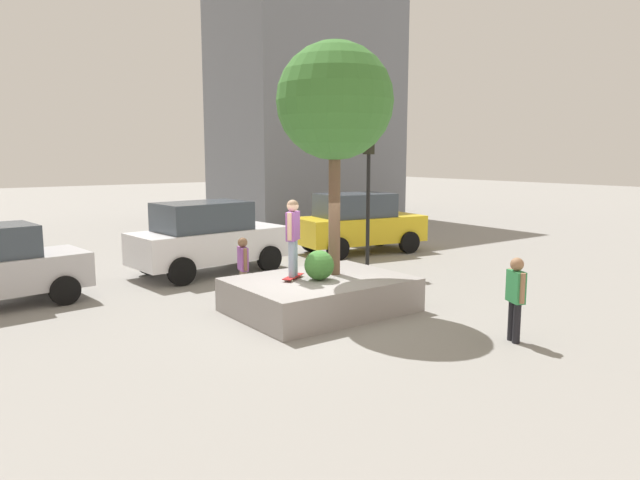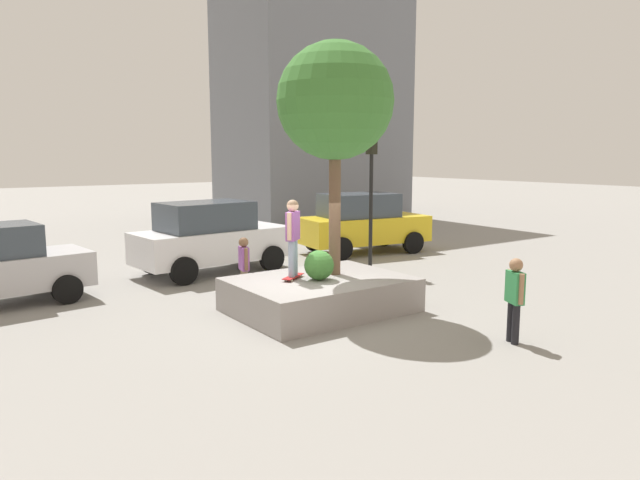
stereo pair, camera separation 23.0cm
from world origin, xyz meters
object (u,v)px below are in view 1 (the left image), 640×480
(planter_ledge, at_px, (320,295))
(skateboarder, at_px, (293,232))
(plaza_tree, at_px, (335,102))
(police_car, at_px, (208,237))
(traffic_light_corner, at_px, (369,173))
(pedestrian_crossing, at_px, (516,294))
(skateboard, at_px, (293,277))
(taxi_cab, at_px, (359,223))
(passerby_with_bag, at_px, (243,264))

(planter_ledge, distance_m, skateboarder, 1.61)
(planter_ledge, height_order, plaza_tree, plaza_tree)
(police_car, relative_size, traffic_light_corner, 1.09)
(planter_ledge, xyz_separation_m, pedestrian_crossing, (1.72, -4.06, 0.58))
(planter_ledge, xyz_separation_m, plaza_tree, (0.56, 0.19, 4.43))
(police_car, xyz_separation_m, traffic_light_corner, (4.42, -2.35, 1.94))
(skateboard, relative_size, traffic_light_corner, 0.18)
(planter_ledge, height_order, taxi_cab, taxi_cab)
(police_car, bearing_deg, traffic_light_corner, -27.98)
(plaza_tree, xyz_separation_m, traffic_light_corner, (3.66, 2.99, -1.76))
(skateboard, bearing_deg, planter_ledge, -27.56)
(traffic_light_corner, xyz_separation_m, pedestrian_crossing, (-2.50, -7.25, -2.09))
(traffic_light_corner, bearing_deg, skateboard, -148.74)
(plaza_tree, height_order, police_car, plaza_tree)
(plaza_tree, xyz_separation_m, police_car, (-0.76, 5.34, -3.70))
(skateboarder, bearing_deg, police_car, 86.13)
(pedestrian_crossing, bearing_deg, skateboard, 117.59)
(planter_ledge, relative_size, passerby_with_bag, 2.49)
(skateboard, relative_size, pedestrian_crossing, 0.47)
(plaza_tree, height_order, taxi_cab, plaza_tree)
(traffic_light_corner, bearing_deg, planter_ledge, -142.93)
(traffic_light_corner, bearing_deg, police_car, 152.02)
(pedestrian_crossing, bearing_deg, taxi_cab, 66.58)
(plaza_tree, xyz_separation_m, taxi_cab, (5.39, 5.53, -3.70))
(passerby_with_bag, bearing_deg, pedestrian_crossing, -66.57)
(taxi_cab, xyz_separation_m, pedestrian_crossing, (-4.24, -9.78, -0.16))
(police_car, distance_m, pedestrian_crossing, 9.79)
(planter_ledge, bearing_deg, taxi_cab, 43.85)
(planter_ledge, bearing_deg, plaza_tree, 18.93)
(planter_ledge, xyz_separation_m, taxi_cab, (5.96, 5.72, 0.73))
(skateboard, bearing_deg, taxi_cab, 39.83)
(skateboarder, relative_size, taxi_cab, 0.35)
(plaza_tree, bearing_deg, skateboarder, 175.09)
(police_car, relative_size, pedestrian_crossing, 2.94)
(police_car, relative_size, passerby_with_bag, 3.11)
(traffic_light_corner, height_order, passerby_with_bag, traffic_light_corner)
(skateboarder, bearing_deg, planter_ledge, -27.56)
(planter_ledge, relative_size, taxi_cab, 0.79)
(taxi_cab, bearing_deg, police_car, -178.27)
(pedestrian_crossing, bearing_deg, passerby_with_bag, 113.43)
(skateboard, xyz_separation_m, police_car, (0.35, 5.25, 0.29))
(passerby_with_bag, bearing_deg, traffic_light_corner, 12.84)
(skateboard, xyz_separation_m, pedestrian_crossing, (2.27, -4.35, 0.13))
(skateboard, relative_size, skateboarder, 0.45)
(taxi_cab, distance_m, traffic_light_corner, 3.63)
(skateboarder, xyz_separation_m, traffic_light_corner, (4.77, 2.90, 1.19))
(planter_ledge, bearing_deg, skateboarder, 152.44)
(planter_ledge, relative_size, traffic_light_corner, 0.88)
(taxi_cab, relative_size, passerby_with_bag, 3.16)
(skateboarder, xyz_separation_m, passerby_with_bag, (-0.36, 1.73, -0.96))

